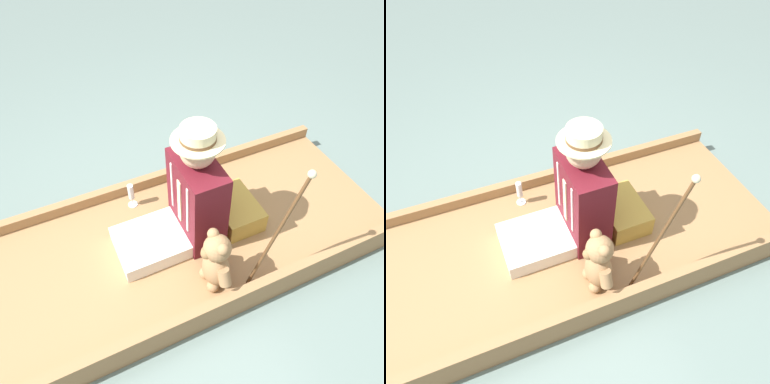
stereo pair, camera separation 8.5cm
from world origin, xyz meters
TOP-DOWN VIEW (x-y plane):
  - ground_plane at (0.00, 0.00)m, footprint 16.00×16.00m
  - punt_boat at (0.00, 0.00)m, footprint 1.17×2.85m
  - seat_cushion at (0.00, -0.41)m, footprint 0.39×0.27m
  - seated_person at (0.01, -0.06)m, footprint 0.42×0.70m
  - teddy_bear at (-0.38, -0.06)m, footprint 0.31×0.18m
  - wine_glass at (0.41, 0.19)m, footprint 0.07×0.07m
  - walking_cane at (-0.48, -0.38)m, footprint 0.04×0.28m

SIDE VIEW (x-z plane):
  - ground_plane at x=0.00m, z-range 0.00..0.00m
  - punt_boat at x=0.00m, z-range -0.04..0.19m
  - seat_cushion at x=0.00m, z-range 0.14..0.30m
  - wine_glass at x=0.41m, z-range 0.16..0.36m
  - teddy_bear at x=-0.38m, z-range 0.13..0.56m
  - seated_person at x=0.01m, z-range 0.03..0.90m
  - walking_cane at x=-0.48m, z-range 0.21..1.05m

